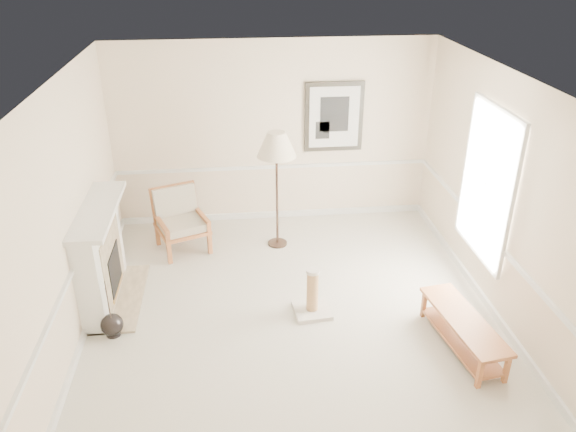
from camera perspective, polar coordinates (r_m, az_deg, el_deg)
The scene contains 8 objects.
ground at distance 7.09m, azimuth 0.46°, elevation -10.04°, with size 5.50×5.50×0.00m, color silver.
room at distance 6.24m, azimuth 1.71°, elevation 4.33°, with size 5.04×5.54×2.92m.
fireplace at distance 7.40m, azimuth -18.45°, elevation -3.92°, with size 0.64×1.64×1.31m.
floor_vase at distance 7.01m, azimuth -17.44°, elevation -10.54°, with size 0.26×0.26×0.77m.
armchair at distance 8.47m, azimuth -10.99°, elevation -0.07°, with size 0.91×0.94×0.92m.
floor_lamp at distance 7.94m, azimuth -1.17°, elevation 6.95°, with size 0.66×0.66×1.78m.
bench at distance 6.76m, azimuth 17.35°, elevation -10.80°, with size 0.61×1.43×0.39m.
scratching_post at distance 7.03m, azimuth 2.48°, elevation -8.45°, with size 0.48×0.48×0.63m.
Camera 1 is at (-0.65, -5.64, 4.24)m, focal length 35.00 mm.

